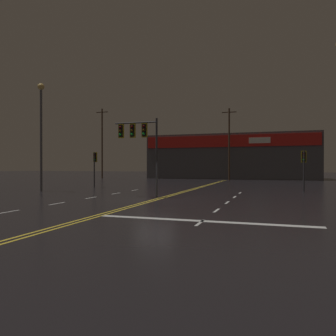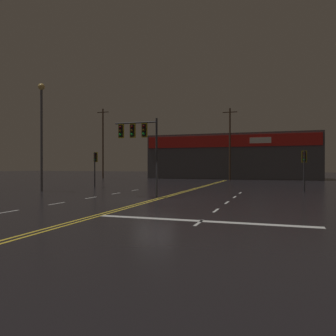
{
  "view_description": "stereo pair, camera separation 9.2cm",
  "coord_description": "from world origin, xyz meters",
  "views": [
    {
      "loc": [
        7.28,
        -19.26,
        2.14
      ],
      "look_at": [
        0.0,
        2.74,
        2.0
      ],
      "focal_mm": 35.0,
      "sensor_mm": 36.0,
      "label": 1
    },
    {
      "loc": [
        7.37,
        -19.24,
        2.14
      ],
      "look_at": [
        0.0,
        2.74,
        2.0
      ],
      "focal_mm": 35.0,
      "sensor_mm": 36.0,
      "label": 2
    }
  ],
  "objects": [
    {
      "name": "streetlight_median_approach",
      "position": [
        -11.68,
        3.71,
        5.87
      ],
      "size": [
        0.56,
        0.56,
        9.15
      ],
      "color": "#59595E",
      "rests_on": "ground"
    },
    {
      "name": "traffic_signal_corner_northeast",
      "position": [
        9.47,
        10.13,
        2.51
      ],
      "size": [
        0.42,
        0.36,
        3.42
      ],
      "color": "#38383D",
      "rests_on": "ground"
    },
    {
      "name": "road_markings",
      "position": [
        0.82,
        -1.22,
        0.0
      ],
      "size": [
        13.56,
        60.0,
        0.01
      ],
      "color": "gold",
      "rests_on": "ground"
    },
    {
      "name": "ground_plane",
      "position": [
        0.0,
        0.0,
        0.0
      ],
      "size": [
        200.0,
        200.0,
        0.0
      ],
      "primitive_type": "plane",
      "color": "black"
    },
    {
      "name": "traffic_signal_median",
      "position": [
        -1.81,
        1.64,
        4.2
      ],
      "size": [
        3.18,
        0.36,
        5.4
      ],
      "color": "#38383D",
      "rests_on": "ground"
    },
    {
      "name": "building_backdrop",
      "position": [
        0.0,
        37.99,
        3.71
      ],
      "size": [
        27.76,
        10.23,
        7.39
      ],
      "color": "#4C4C51",
      "rests_on": "ground"
    },
    {
      "name": "utility_pole_row",
      "position": [
        -1.41,
        31.13,
        5.64
      ],
      "size": [
        46.11,
        0.26,
        12.1
      ],
      "color": "#4C3828",
      "rests_on": "ground"
    },
    {
      "name": "traffic_signal_corner_northwest",
      "position": [
        -9.99,
        9.55,
        2.59
      ],
      "size": [
        0.42,
        0.36,
        3.53
      ],
      "color": "#38383D",
      "rests_on": "ground"
    }
  ]
}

